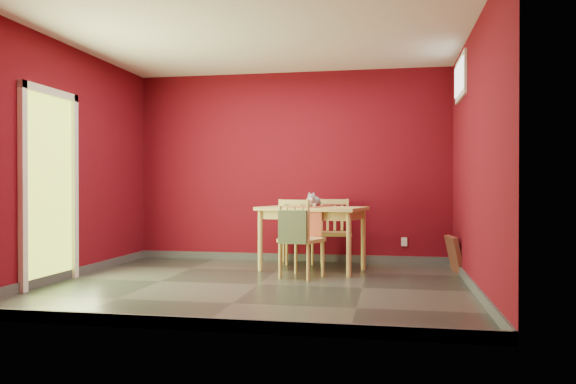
% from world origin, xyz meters
% --- Properties ---
extents(ground, '(4.50, 4.50, 0.00)m').
position_xyz_m(ground, '(0.00, 0.00, 0.00)').
color(ground, '#2D342D').
rests_on(ground, ground).
extents(room_shell, '(4.50, 4.50, 4.50)m').
position_xyz_m(room_shell, '(0.00, 0.00, 0.05)').
color(room_shell, '#590913').
rests_on(room_shell, ground).
extents(doorway, '(0.06, 1.01, 2.13)m').
position_xyz_m(doorway, '(-2.23, -0.40, 1.12)').
color(doorway, '#B7D838').
rests_on(doorway, ground).
extents(window, '(0.05, 0.90, 0.50)m').
position_xyz_m(window, '(2.23, 1.00, 2.35)').
color(window, white).
rests_on(window, room_shell).
extents(outlet_plate, '(0.08, 0.02, 0.12)m').
position_xyz_m(outlet_plate, '(1.60, 1.99, 0.30)').
color(outlet_plate, silver).
rests_on(outlet_plate, room_shell).
extents(dining_table, '(1.43, 1.02, 0.81)m').
position_xyz_m(dining_table, '(0.44, 1.13, 0.71)').
color(dining_table, '#D6BE64').
rests_on(dining_table, ground).
extents(table_runner, '(0.51, 0.81, 0.37)m').
position_xyz_m(table_runner, '(0.44, 1.00, 0.75)').
color(table_runner, '#AB4830').
rests_on(table_runner, dining_table).
extents(chair_far_left, '(0.51, 0.51, 0.88)m').
position_xyz_m(chair_far_left, '(0.14, 1.79, 0.45)').
color(chair_far_left, '#D6BE64').
rests_on(chair_far_left, ground).
extents(chair_far_right, '(0.47, 0.47, 0.89)m').
position_xyz_m(chair_far_right, '(0.68, 1.67, 0.46)').
color(chair_far_right, '#D6BE64').
rests_on(chair_far_right, ground).
extents(chair_near, '(0.55, 0.55, 0.92)m').
position_xyz_m(chair_near, '(0.38, 0.50, 0.47)').
color(chair_near, '#D6BE64').
rests_on(chair_near, ground).
extents(tote_bag, '(0.32, 0.19, 0.44)m').
position_xyz_m(tote_bag, '(0.33, 0.29, 0.61)').
color(tote_bag, '#6C905C').
rests_on(tote_bag, chair_near).
extents(cat, '(0.38, 0.44, 0.19)m').
position_xyz_m(cat, '(0.44, 1.19, 0.90)').
color(cat, slate).
rests_on(cat, table_runner).
extents(picture_frame, '(0.21, 0.47, 0.45)m').
position_xyz_m(picture_frame, '(2.19, 1.25, 0.23)').
color(picture_frame, brown).
rests_on(picture_frame, ground).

